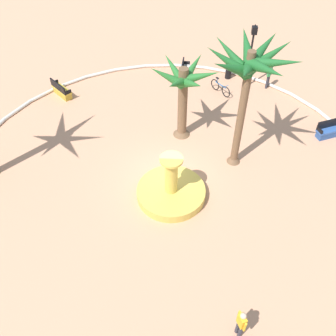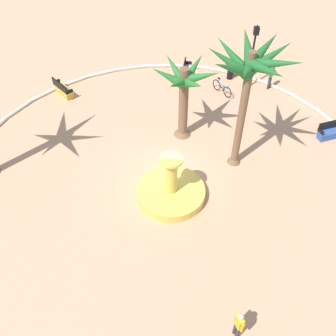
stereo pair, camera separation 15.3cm
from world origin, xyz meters
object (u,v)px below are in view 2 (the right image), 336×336
(palm_tree_by_curb, at_px, (250,71))
(bench_west, at_px, (187,72))
(palm_tree_near_fountain, at_px, (184,88))
(trash_bin, at_px, (230,73))
(bicycle_red_frame, at_px, (222,88))
(fountain, at_px, (171,191))
(person_cyclist_helmet, at_px, (271,75))
(bench_east, at_px, (63,90))
(bench_north, at_px, (331,132))
(lamppost, at_px, (253,53))
(person_cyclist_photo, at_px, (238,324))

(palm_tree_by_curb, xyz_separation_m, bench_west, (2.72, -7.94, -5.01))
(palm_tree_near_fountain, xyz_separation_m, trash_bin, (-2.92, -5.97, -2.72))
(bench_west, bearing_deg, trash_bin, 179.94)
(bicycle_red_frame, bearing_deg, fountain, 72.73)
(fountain, height_order, trash_bin, fountain)
(palm_tree_by_curb, height_order, bicycle_red_frame, palm_tree_by_curb)
(bicycle_red_frame, height_order, person_cyclist_helmet, person_cyclist_helmet)
(palm_tree_by_curb, distance_m, bench_east, 12.70)
(palm_tree_by_curb, relative_size, bench_west, 4.00)
(bench_north, xyz_separation_m, lamppost, (4.22, -4.62, 2.12))
(person_cyclist_helmet, bearing_deg, bicycle_red_frame, 14.14)
(palm_tree_near_fountain, relative_size, bicycle_red_frame, 3.28)
(bench_east, relative_size, trash_bin, 2.05)
(bicycle_red_frame, relative_size, person_cyclist_photo, 0.82)
(person_cyclist_photo, bearing_deg, bench_east, -55.24)
(bench_north, height_order, trash_bin, bench_north)
(bench_west, height_order, lamppost, lamppost)
(bench_north, height_order, lamppost, lamppost)
(palm_tree_near_fountain, bearing_deg, bicycle_red_frame, -118.93)
(fountain, distance_m, lamppost, 10.63)
(bench_east, relative_size, lamppost, 0.36)
(trash_bin, bearing_deg, person_cyclist_helmet, 157.36)
(palm_tree_by_curb, height_order, bench_west, palm_tree_by_curb)
(person_cyclist_photo, bearing_deg, lamppost, -96.02)
(person_cyclist_photo, bearing_deg, trash_bin, -92.10)
(lamppost, bearing_deg, bicycle_red_frame, 24.59)
(lamppost, bearing_deg, person_cyclist_photo, 83.98)
(fountain, xyz_separation_m, bench_north, (-8.58, -4.85, 0.01))
(lamppost, xyz_separation_m, person_cyclist_photo, (1.67, 15.84, -1.55))
(trash_bin, bearing_deg, bench_north, 133.06)
(trash_bin, distance_m, person_cyclist_photo, 16.88)
(palm_tree_by_curb, distance_m, bicycle_red_frame, 7.92)
(bicycle_red_frame, bearing_deg, palm_tree_by_curb, 94.21)
(fountain, height_order, lamppost, lamppost)
(trash_bin, bearing_deg, bench_east, 13.83)
(bench_east, distance_m, person_cyclist_helmet, 13.07)
(bench_north, bearing_deg, lamppost, -47.58)
(palm_tree_by_curb, relative_size, bench_north, 3.91)
(bench_east, bearing_deg, trash_bin, -166.17)
(palm_tree_by_curb, height_order, trash_bin, palm_tree_by_curb)
(lamppost, bearing_deg, palm_tree_near_fountain, 51.23)
(palm_tree_by_curb, height_order, person_cyclist_helmet, palm_tree_by_curb)
(fountain, height_order, person_cyclist_helmet, fountain)
(fountain, height_order, bicycle_red_frame, fountain)
(trash_bin, bearing_deg, bench_west, -0.06)
(bench_north, bearing_deg, bench_west, -34.72)
(palm_tree_by_curb, bearing_deg, palm_tree_near_fountain, -35.44)
(bicycle_red_frame, height_order, person_cyclist_photo, person_cyclist_photo)
(palm_tree_near_fountain, bearing_deg, fountain, 85.02)
(bench_west, bearing_deg, palm_tree_by_curb, 108.92)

